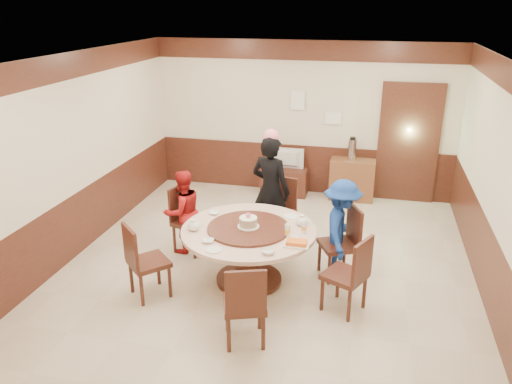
% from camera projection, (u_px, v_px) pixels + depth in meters
% --- Properties ---
extents(room, '(6.00, 6.04, 2.84)m').
position_uv_depth(room, '(270.00, 192.00, 6.57)').
color(room, beige).
rests_on(room, ground).
extents(banquet_table, '(1.71, 1.71, 0.78)m').
position_uv_depth(banquet_table, '(249.00, 244.00, 6.35)').
color(banquet_table, '#441F15').
rests_on(banquet_table, ground).
extents(chair_0, '(0.60, 0.59, 0.97)m').
position_uv_depth(chair_0, '(339.00, 255.00, 6.57)').
color(chair_0, '#441F15').
rests_on(chair_0, ground).
extents(chair_1, '(0.52, 0.53, 0.97)m').
position_uv_depth(chair_1, '(279.00, 222.00, 7.54)').
color(chair_1, '#441F15').
rests_on(chair_1, ground).
extents(chair_2, '(0.56, 0.55, 0.97)m').
position_uv_depth(chair_2, '(190.00, 231.00, 7.25)').
color(chair_2, '#441F15').
rests_on(chair_2, ground).
extents(chair_3, '(0.62, 0.62, 0.97)m').
position_uv_depth(chair_3, '(148.00, 273.00, 6.12)').
color(chair_3, '#441F15').
rests_on(chair_3, ground).
extents(chair_4, '(0.56, 0.57, 0.97)m').
position_uv_depth(chair_4, '(245.00, 317.00, 5.28)').
color(chair_4, '#441F15').
rests_on(chair_4, ground).
extents(chair_5, '(0.59, 0.59, 0.97)m').
position_uv_depth(chair_5, '(346.00, 287.00, 5.83)').
color(chair_5, '#441F15').
rests_on(chair_5, ground).
extents(person_standing, '(0.70, 0.57, 1.67)m').
position_uv_depth(person_standing, '(271.00, 191.00, 7.31)').
color(person_standing, black).
rests_on(person_standing, ground).
extents(person_red, '(0.74, 0.76, 1.23)m').
position_uv_depth(person_red, '(183.00, 212.00, 7.14)').
color(person_red, '#AE1717').
rests_on(person_red, ground).
extents(person_blue, '(0.50, 0.86, 1.32)m').
position_uv_depth(person_blue, '(341.00, 228.00, 6.50)').
color(person_blue, navy).
rests_on(person_blue, ground).
extents(birthday_cake, '(0.28, 0.28, 0.19)m').
position_uv_depth(birthday_cake, '(248.00, 222.00, 6.25)').
color(birthday_cake, white).
rests_on(birthday_cake, banquet_table).
extents(teapot_left, '(0.17, 0.15, 0.13)m').
position_uv_depth(teapot_left, '(194.00, 226.00, 6.22)').
color(teapot_left, white).
rests_on(teapot_left, banquet_table).
extents(teapot_right, '(0.17, 0.15, 0.13)m').
position_uv_depth(teapot_right, '(302.00, 221.00, 6.36)').
color(teapot_right, white).
rests_on(teapot_right, banquet_table).
extents(bowl_0, '(0.14, 0.14, 0.03)m').
position_uv_depth(bowl_0, '(214.00, 213.00, 6.71)').
color(bowl_0, white).
rests_on(bowl_0, banquet_table).
extents(bowl_1, '(0.15, 0.15, 0.05)m').
position_uv_depth(bowl_1, '(268.00, 252.00, 5.66)').
color(bowl_1, white).
rests_on(bowl_1, banquet_table).
extents(bowl_2, '(0.14, 0.14, 0.03)m').
position_uv_depth(bowl_2, '(208.00, 241.00, 5.93)').
color(bowl_2, white).
rests_on(bowl_2, banquet_table).
extents(bowl_3, '(0.13, 0.13, 0.04)m').
position_uv_depth(bowl_3, '(295.00, 238.00, 5.99)').
color(bowl_3, white).
rests_on(bowl_3, banquet_table).
extents(saucer_near, '(0.18, 0.18, 0.01)m').
position_uv_depth(saucer_near, '(214.00, 250.00, 5.74)').
color(saucer_near, white).
rests_on(saucer_near, banquet_table).
extents(saucer_far, '(0.18, 0.18, 0.01)m').
position_uv_depth(saucer_far, '(291.00, 216.00, 6.63)').
color(saucer_far, white).
rests_on(saucer_far, banquet_table).
extents(shrimp_platter, '(0.30, 0.20, 0.06)m').
position_uv_depth(shrimp_platter, '(297.00, 243.00, 5.84)').
color(shrimp_platter, white).
rests_on(shrimp_platter, banquet_table).
extents(bottle_0, '(0.06, 0.06, 0.16)m').
position_uv_depth(bottle_0, '(287.00, 231.00, 6.05)').
color(bottle_0, white).
rests_on(bottle_0, banquet_table).
extents(bottle_1, '(0.06, 0.06, 0.16)m').
position_uv_depth(bottle_1, '(304.00, 227.00, 6.14)').
color(bottle_1, white).
rests_on(bottle_1, banquet_table).
extents(tv_stand, '(0.85, 0.45, 0.50)m').
position_uv_depth(tv_stand, '(285.00, 181.00, 9.41)').
color(tv_stand, '#441F15').
rests_on(tv_stand, ground).
extents(television, '(0.67, 0.11, 0.38)m').
position_uv_depth(television, '(285.00, 159.00, 9.25)').
color(television, gray).
rests_on(television, tv_stand).
extents(side_cabinet, '(0.80, 0.40, 0.75)m').
position_uv_depth(side_cabinet, '(352.00, 179.00, 9.12)').
color(side_cabinet, brown).
rests_on(side_cabinet, ground).
extents(thermos, '(0.15, 0.15, 0.38)m').
position_uv_depth(thermos, '(352.00, 150.00, 8.93)').
color(thermos, silver).
rests_on(thermos, side_cabinet).
extents(notice_left, '(0.25, 0.00, 0.35)m').
position_uv_depth(notice_left, '(298.00, 100.00, 9.02)').
color(notice_left, white).
rests_on(notice_left, room).
extents(notice_right, '(0.30, 0.00, 0.22)m').
position_uv_depth(notice_right, '(333.00, 118.00, 8.99)').
color(notice_right, white).
rests_on(notice_right, room).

